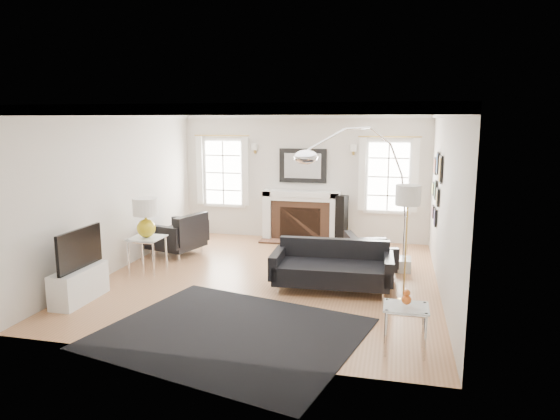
% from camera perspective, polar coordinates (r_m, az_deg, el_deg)
% --- Properties ---
extents(floor, '(6.00, 6.00, 0.00)m').
position_cam_1_polar(floor, '(8.52, -1.21, -7.78)').
color(floor, '#A06943').
rests_on(floor, ground).
extents(back_wall, '(5.50, 0.04, 2.80)m').
position_cam_1_polar(back_wall, '(11.11, 2.66, 3.81)').
color(back_wall, beige).
rests_on(back_wall, floor).
extents(front_wall, '(5.50, 0.04, 2.80)m').
position_cam_1_polar(front_wall, '(5.40, -9.29, -3.08)').
color(front_wall, beige).
rests_on(front_wall, floor).
extents(left_wall, '(0.04, 6.00, 2.80)m').
position_cam_1_polar(left_wall, '(9.28, -17.93, 2.08)').
color(left_wall, beige).
rests_on(left_wall, floor).
extents(right_wall, '(0.04, 6.00, 2.80)m').
position_cam_1_polar(right_wall, '(7.98, 18.25, 0.81)').
color(right_wall, beige).
rests_on(right_wall, floor).
extents(ceiling, '(5.50, 6.00, 0.02)m').
position_cam_1_polar(ceiling, '(8.11, -1.28, 11.39)').
color(ceiling, white).
rests_on(ceiling, back_wall).
extents(crown_molding, '(5.50, 6.00, 0.12)m').
position_cam_1_polar(crown_molding, '(8.11, -1.28, 10.97)').
color(crown_molding, white).
rests_on(crown_molding, back_wall).
extents(fireplace, '(1.70, 0.69, 1.11)m').
position_cam_1_polar(fireplace, '(11.03, 2.42, -0.73)').
color(fireplace, white).
rests_on(fireplace, floor).
extents(mantel_mirror, '(1.05, 0.07, 0.75)m').
position_cam_1_polar(mantel_mirror, '(11.04, 2.62, 5.08)').
color(mantel_mirror, black).
rests_on(mantel_mirror, back_wall).
extents(window_left, '(1.24, 0.15, 1.62)m').
position_cam_1_polar(window_left, '(11.54, -6.48, 4.29)').
color(window_left, white).
rests_on(window_left, back_wall).
extents(window_right, '(1.24, 0.15, 1.62)m').
position_cam_1_polar(window_right, '(10.86, 12.26, 3.76)').
color(window_right, white).
rests_on(window_right, back_wall).
extents(gallery_wall, '(0.04, 1.73, 1.29)m').
position_cam_1_polar(gallery_wall, '(9.23, 17.44, 2.90)').
color(gallery_wall, black).
rests_on(gallery_wall, right_wall).
extents(tv_unit, '(0.35, 1.00, 1.09)m').
position_cam_1_polar(tv_unit, '(7.95, -21.95, -7.39)').
color(tv_unit, white).
rests_on(tv_unit, floor).
extents(area_rug, '(3.59, 3.21, 0.01)m').
position_cam_1_polar(area_rug, '(6.46, -5.65, -13.82)').
color(area_rug, black).
rests_on(area_rug, floor).
extents(sofa, '(1.91, 0.94, 0.61)m').
position_cam_1_polar(sofa, '(7.97, 5.98, -6.62)').
color(sofa, black).
rests_on(sofa, floor).
extents(armchair_left, '(1.14, 1.22, 0.68)m').
position_cam_1_polar(armchair_left, '(10.10, -11.49, -2.89)').
color(armchair_left, black).
rests_on(armchair_left, floor).
extents(armchair_right, '(0.98, 1.04, 0.58)m').
position_cam_1_polar(armchair_right, '(8.78, 9.93, -5.20)').
color(armchair_right, black).
rests_on(armchair_right, floor).
extents(coffee_table, '(0.85, 0.85, 0.38)m').
position_cam_1_polar(coffee_table, '(8.26, 4.76, -5.90)').
color(coffee_table, silver).
rests_on(coffee_table, floor).
extents(side_table_left, '(0.56, 0.56, 0.61)m').
position_cam_1_polar(side_table_left, '(9.09, -14.96, -3.70)').
color(side_table_left, silver).
rests_on(side_table_left, floor).
extents(nesting_table, '(0.50, 0.42, 0.55)m').
position_cam_1_polar(nesting_table, '(5.97, 14.17, -11.66)').
color(nesting_table, silver).
rests_on(nesting_table, floor).
extents(gourd_lamp, '(0.43, 0.43, 0.69)m').
position_cam_1_polar(gourd_lamp, '(8.98, -15.11, -0.54)').
color(gourd_lamp, gold).
rests_on(gourd_lamp, side_table_left).
extents(orange_vase, '(0.11, 0.11, 0.18)m').
position_cam_1_polar(orange_vase, '(5.89, 14.26, -9.71)').
color(orange_vase, '#D35A1B').
rests_on(orange_vase, nesting_table).
extents(arc_floor_lamp, '(1.86, 1.72, 2.63)m').
position_cam_1_polar(arc_floor_lamp, '(8.29, 8.97, 1.67)').
color(arc_floor_lamp, silver).
rests_on(arc_floor_lamp, floor).
extents(stick_floor_lamp, '(0.35, 0.35, 1.73)m').
position_cam_1_polar(stick_floor_lamp, '(7.26, 14.41, 0.95)').
color(stick_floor_lamp, '#B89140').
rests_on(stick_floor_lamp, floor).
extents(speaker_tower, '(0.27, 0.27, 1.06)m').
position_cam_1_polar(speaker_tower, '(10.77, 7.05, -1.14)').
color(speaker_tower, black).
rests_on(speaker_tower, floor).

